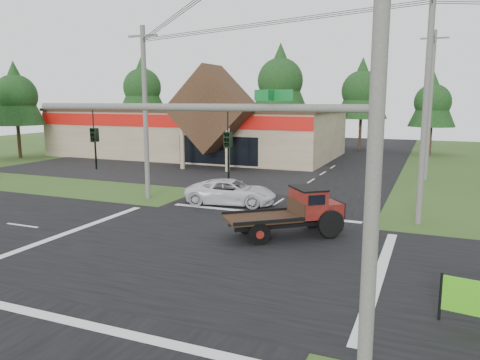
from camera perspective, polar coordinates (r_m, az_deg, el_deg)
The scene contains 18 objects.
ground at distance 19.53m, azimuth -4.51°, elevation -8.62°, with size 120.00×120.00×0.00m, color #314D1B.
road_ns at distance 19.52m, azimuth -4.51°, elevation -8.59°, with size 12.00×120.00×0.02m, color black.
road_ew at distance 19.52m, azimuth -4.51°, elevation -8.59°, with size 120.00×12.00×0.02m, color black.
parking_apron at distance 42.45m, azimuth -9.64°, elevation 1.36°, with size 28.00×14.00×0.02m, color black.
cvs_building at distance 52.12m, azimuth -5.09°, elevation 6.07°, with size 30.40×18.20×9.19m.
traffic_signal_mast at distance 9.51m, azimuth 5.78°, elevation -0.80°, with size 8.12×0.24×7.00m.
utility_pole_nr at distance 9.02m, azimuth 16.25°, elevation 6.05°, with size 2.00×0.30×11.00m.
utility_pole_nw at distance 29.52m, azimuth -11.47°, elevation 8.12°, with size 2.00×0.30×10.50m.
utility_pole_ne at distance 24.46m, azimuth 21.72°, elevation 8.49°, with size 2.00×0.30×11.50m.
utility_pole_n at distance 38.46m, azimuth 22.16°, elevation 8.48°, with size 2.00×0.30×11.20m.
tree_row_a at distance 68.37m, azimuth -11.85°, elevation 11.21°, with size 6.72×6.72×12.12m.
tree_row_b at distance 65.04m, azimuth -3.38°, elevation 10.29°, with size 5.60×5.60×10.10m.
tree_row_c at distance 60.42m, azimuth 4.93°, elevation 12.22°, with size 7.28×7.28×13.13m.
tree_row_d at distance 59.08m, azimuth 14.65°, elevation 10.70°, with size 6.16×6.16×11.11m.
tree_row_e at distance 56.45m, azimuth 22.45°, elevation 8.97°, with size 5.04×5.04×9.09m.
tree_side_w at distance 54.50m, azimuth -25.71°, elevation 9.44°, with size 5.60×5.60×10.10m.
antique_flatbed_truck at distance 21.26m, azimuth 5.61°, elevation -3.94°, with size 2.06×5.40×2.26m, color #550C10, non-canonical shape.
white_pickup at distance 27.73m, azimuth -1.08°, elevation -1.47°, with size 2.44×5.30×1.47m, color silver.
Camera 1 is at (8.52, -16.45, 6.17)m, focal length 35.00 mm.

